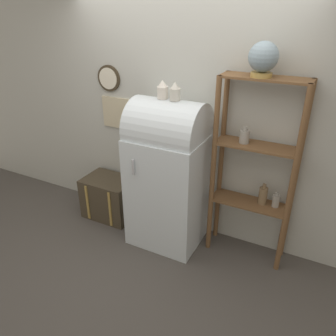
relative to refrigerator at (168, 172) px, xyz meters
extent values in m
plane|color=#4C4742|center=(0.00, -0.23, -0.83)|extent=(12.00, 12.00, 0.00)
cube|color=#B7B7AD|center=(0.00, 0.35, 0.52)|extent=(7.00, 0.05, 2.70)
cylinder|color=#382D1E|center=(-0.90, 0.31, 0.83)|extent=(0.29, 0.03, 0.29)
cylinder|color=beige|center=(-0.90, 0.29, 0.83)|extent=(0.24, 0.01, 0.24)
cube|color=#C6B793|center=(-0.81, 0.31, 0.44)|extent=(0.40, 0.02, 0.36)
cube|color=silver|center=(0.00, 0.00, -0.22)|extent=(0.74, 0.64, 1.23)
cylinder|color=silver|center=(0.00, 0.00, 0.46)|extent=(0.73, 0.61, 0.61)
cylinder|color=#B7B7BC|center=(-0.20, -0.34, 0.16)|extent=(0.02, 0.02, 0.16)
cube|color=#423828|center=(-0.85, 0.06, -0.57)|extent=(0.60, 0.43, 0.51)
cube|color=#AD8942|center=(-1.01, -0.16, -0.57)|extent=(0.03, 0.01, 0.46)
cube|color=#AD8942|center=(-0.68, -0.16, -0.57)|extent=(0.03, 0.01, 0.46)
cylinder|color=brown|center=(0.47, 0.04, 0.10)|extent=(0.05, 0.05, 1.85)
cylinder|color=brown|center=(1.21, 0.04, 0.10)|extent=(0.05, 0.05, 1.85)
cylinder|color=brown|center=(0.47, 0.28, 0.10)|extent=(0.05, 0.05, 1.85)
cylinder|color=brown|center=(1.21, 0.28, 0.10)|extent=(0.05, 0.05, 1.85)
cube|color=brown|center=(0.84, 0.16, -0.22)|extent=(0.76, 0.27, 0.02)
cube|color=brown|center=(0.84, 0.16, 0.40)|extent=(0.76, 0.27, 0.02)
cube|color=brown|center=(0.84, 0.16, 1.01)|extent=(0.76, 0.27, 0.02)
cylinder|color=#9E998E|center=(0.72, 0.16, 0.47)|extent=(0.09, 0.09, 0.12)
cylinder|color=#9E998E|center=(0.72, 0.16, 0.55)|extent=(0.04, 0.04, 0.03)
cylinder|color=#9E998E|center=(1.08, 0.19, -0.15)|extent=(0.07, 0.07, 0.13)
cylinder|color=#9E998E|center=(1.08, 0.19, -0.07)|extent=(0.03, 0.03, 0.03)
cylinder|color=#7F6647|center=(0.96, 0.19, -0.12)|extent=(0.08, 0.08, 0.18)
cylinder|color=#7F6647|center=(0.96, 0.19, -0.01)|extent=(0.03, 0.03, 0.04)
cylinder|color=#AD8942|center=(0.81, 0.12, 1.04)|extent=(0.18, 0.18, 0.04)
sphere|color=#7F939E|center=(0.81, 0.12, 1.19)|extent=(0.24, 0.24, 0.24)
cylinder|color=silver|center=(-0.06, 0.01, 0.83)|extent=(0.10, 0.10, 0.11)
cone|color=silver|center=(-0.06, 0.01, 0.91)|extent=(0.09, 0.09, 0.06)
cylinder|color=beige|center=(0.07, 0.00, 0.82)|extent=(0.10, 0.10, 0.11)
cone|color=beige|center=(0.07, 0.00, 0.91)|extent=(0.08, 0.08, 0.06)
camera|label=1|loc=(1.38, -2.70, 1.55)|focal=35.00mm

